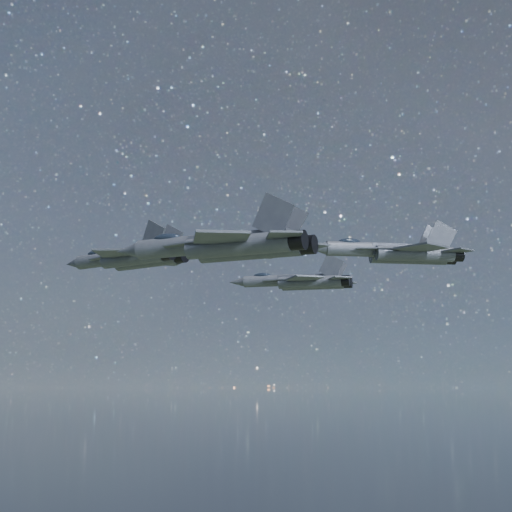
# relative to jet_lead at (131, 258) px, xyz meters

# --- Properties ---
(jet_lead) EXTENTS (18.59, 12.34, 4.73)m
(jet_lead) POSITION_rel_jet_lead_xyz_m (0.00, 0.00, 0.00)
(jet_lead) COLOR #373B45
(jet_left) EXTENTS (16.78, 11.97, 4.28)m
(jet_left) POSITION_rel_jet_lead_xyz_m (15.80, 17.90, -0.85)
(jet_left) COLOR #373B45
(jet_right) EXTENTS (20.05, 13.83, 5.03)m
(jet_right) POSITION_rel_jet_lead_xyz_m (16.40, -16.95, -2.33)
(jet_right) COLOR #373B45
(jet_slot) EXTENTS (16.36, 10.75, 4.20)m
(jet_slot) POSITION_rel_jet_lead_xyz_m (29.69, -1.81, -0.99)
(jet_slot) COLOR #373B45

